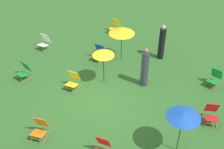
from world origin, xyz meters
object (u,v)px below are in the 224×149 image
deckchair_2 (115,26)px  person_0 (162,43)px  deckchair_7 (211,114)px  deckchair_8 (73,81)px  deckchair_4 (102,148)px  umbrella_0 (103,53)px  deckchair_3 (24,71)px  person_1 (145,68)px  deckchair_5 (99,53)px  deckchair_6 (40,128)px  deckchair_1 (44,42)px  deckchair_9 (215,78)px  umbrella_2 (122,31)px  umbrella_1 (184,115)px

deckchair_2 → person_0: person_0 is taller
deckchair_7 → deckchair_8: same height
deckchair_4 → umbrella_0: (-1.57, 3.76, 1.20)m
deckchair_3 → person_1: size_ratio=0.45×
deckchair_5 → person_0: bearing=29.9°
deckchair_6 → person_1: bearing=52.9°
deckchair_7 → deckchair_8: (-5.88, -0.21, 0.00)m
deckchair_1 → deckchair_5: 3.15m
person_0 → deckchair_1: bearing=-51.9°
deckchair_9 → umbrella_0: bearing=-141.9°
deckchair_1 → deckchair_8: size_ratio=1.00×
deckchair_6 → deckchair_2: bearing=86.9°
person_0 → deckchair_4: bearing=22.0°
deckchair_4 → deckchair_6: same height
umbrella_2 → person_0: bearing=27.5°
deckchair_3 → person_1: person_1 is taller
deckchair_9 → deckchair_6: bearing=-117.1°
deckchair_4 → umbrella_1: umbrella_1 is taller
deckchair_1 → umbrella_1: 9.11m
umbrella_1 → person_1: size_ratio=0.97×
deckchair_2 → umbrella_2: size_ratio=0.48×
deckchair_7 → umbrella_0: umbrella_0 is taller
deckchair_2 → deckchair_9: size_ratio=0.97×
deckchair_1 → person_0: 6.19m
person_0 → person_1: bearing=21.3°
deckchair_3 → umbrella_0: umbrella_0 is taller
deckchair_3 → umbrella_1: bearing=3.4°
deckchair_3 → deckchair_8: size_ratio=1.03×
umbrella_2 → deckchair_4: bearing=-75.4°
umbrella_1 → umbrella_2: (-3.83, 4.59, -0.08)m
deckchair_2 → deckchair_9: 6.66m
deckchair_8 → deckchair_3: bearing=-174.1°
deckchair_7 → umbrella_2: 5.58m
deckchair_1 → deckchair_4: (5.71, -5.27, 0.00)m
deckchair_5 → person_0: 3.19m
deckchair_1 → deckchair_2: (2.80, 3.11, 0.00)m
deckchair_1 → deckchair_8: 3.87m
deckchair_4 → person_0: size_ratio=0.45×
umbrella_1 → umbrella_2: bearing=129.9°
umbrella_0 → deckchair_4: bearing=-67.4°
deckchair_4 → umbrella_1: size_ratio=0.46×
person_0 → deckchair_7: bearing=63.4°
deckchair_6 → deckchair_7: (5.65, 3.14, 0.00)m
deckchair_3 → deckchair_5: same height
deckchair_2 → deckchair_4: size_ratio=1.01×
deckchair_5 → umbrella_2: umbrella_2 is taller
deckchair_9 → umbrella_2: size_ratio=0.49×
deckchair_1 → deckchair_2: same height
deckchair_6 → person_1: person_1 is taller
deckchair_8 → umbrella_0: 1.85m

